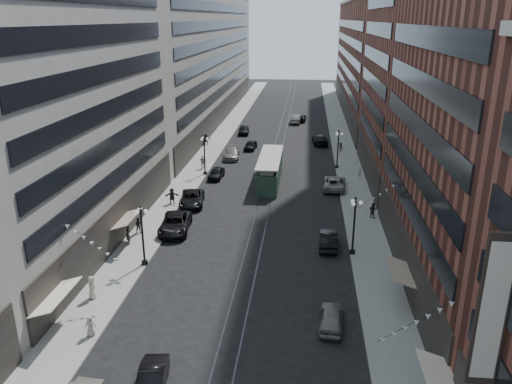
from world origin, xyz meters
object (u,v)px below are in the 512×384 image
at_px(lamppost_se_far, 354,224).
at_px(pedestrian_extra_2, 92,287).
at_px(car_7, 192,199).
at_px(pedestrian_5, 172,196).
at_px(pedestrian_6, 203,162).
at_px(pedestrian_9, 341,147).
at_px(car_9, 244,130).
at_px(lamppost_sw_far, 142,233).
at_px(car_5, 152,381).
at_px(pedestrian_1, 90,326).
at_px(pedestrian_extra_0, 206,139).
at_px(pedestrian_8, 359,172).
at_px(car_11, 334,183).
at_px(car_13, 251,145).
at_px(streetcar, 270,170).
at_px(car_8, 232,153).
at_px(car_2, 175,224).
at_px(car_extra_0, 216,173).
at_px(car_4, 331,317).
at_px(car_14, 296,119).
at_px(car_10, 329,240).
at_px(pedestrian_2, 139,225).
at_px(lamppost_sw_mid, 204,153).
at_px(car_extra_1, 301,117).
at_px(pedestrian_extra_1, 128,235).

xyz_separation_m(lamppost_se_far, pedestrian_extra_2, (-20.63, -9.90, -2.02)).
xyz_separation_m(car_7, pedestrian_5, (-2.34, -0.07, 0.28)).
xyz_separation_m(pedestrian_6, pedestrian_9, (20.25, 11.21, -0.15)).
bearing_deg(car_9, lamppost_sw_far, -96.55).
xyz_separation_m(car_5, pedestrian_1, (-5.72, 4.72, 0.18)).
distance_m(pedestrian_9, pedestrian_extra_0, 22.79).
bearing_deg(pedestrian_9, pedestrian_8, -60.26).
height_order(lamppost_se_far, pedestrian_9, lamppost_se_far).
xyz_separation_m(lamppost_sw_far, pedestrian_1, (-0.39, -10.56, -2.20)).
xyz_separation_m(pedestrian_6, pedestrian_extra_2, (-1.38, -35.53, -0.03)).
xyz_separation_m(car_11, car_13, (-12.90, 19.04, -0.09)).
relative_size(streetcar, pedestrian_8, 8.10).
height_order(car_7, car_8, car_8).
bearing_deg(car_2, car_extra_0, 81.42).
relative_size(lamppost_sw_far, pedestrian_8, 3.49).
distance_m(streetcar, pedestrian_9, 19.12).
distance_m(car_8, pedestrian_6, 7.10).
bearing_deg(lamppost_se_far, car_4, -101.71).
bearing_deg(car_14, streetcar, 86.59).
bearing_deg(lamppost_se_far, pedestrian_1, -142.24).
height_order(car_14, pedestrian_9, pedestrian_9).
distance_m(car_8, car_13, 6.32).
bearing_deg(lamppost_sw_far, car_10, 18.45).
bearing_deg(car_2, pedestrian_6, 88.89).
bearing_deg(pedestrian_2, lamppost_sw_far, -91.69).
bearing_deg(pedestrian_5, lamppost_sw_mid, 66.26).
bearing_deg(pedestrian_extra_2, pedestrian_8, -48.54).
bearing_deg(pedestrian_5, pedestrian_extra_2, -108.23).
bearing_deg(car_14, pedestrian_8, 104.62).
height_order(lamppost_se_far, car_11, lamppost_se_far).
relative_size(car_13, pedestrian_extra_2, 2.31).
bearing_deg(car_extra_1, car_8, 74.39).
bearing_deg(car_7, lamppost_sw_far, -100.59).
height_order(car_4, pedestrian_extra_2, pedestrian_extra_2).
bearing_deg(pedestrian_2, car_extra_1, 52.00).
bearing_deg(lamppost_sw_far, car_5, -70.76).
bearing_deg(car_8, car_10, -70.02).
bearing_deg(car_13, pedestrian_extra_1, -96.02).
bearing_deg(pedestrian_5, pedestrian_9, 34.46).
xyz_separation_m(lamppost_sw_mid, pedestrian_extra_1, (-2.84, -23.16, -2.02)).
xyz_separation_m(car_13, pedestrian_9, (14.70, -0.98, 0.23)).
bearing_deg(pedestrian_extra_1, car_5, -12.13).
xyz_separation_m(car_7, pedestrian_extra_2, (-3.03, -21.15, 0.29)).
height_order(lamppost_se_far, car_5, lamppost_se_far).
xyz_separation_m(pedestrian_6, pedestrian_8, (22.04, -1.97, -0.16)).
relative_size(car_extra_0, car_extra_1, 0.92).
bearing_deg(car_extra_1, pedestrian_6, 72.83).
bearing_deg(pedestrian_6, lamppost_se_far, 115.33).
xyz_separation_m(pedestrian_extra_0, pedestrian_extra_2, (0.96, -49.75, 0.01)).
relative_size(car_4, car_11, 0.71).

